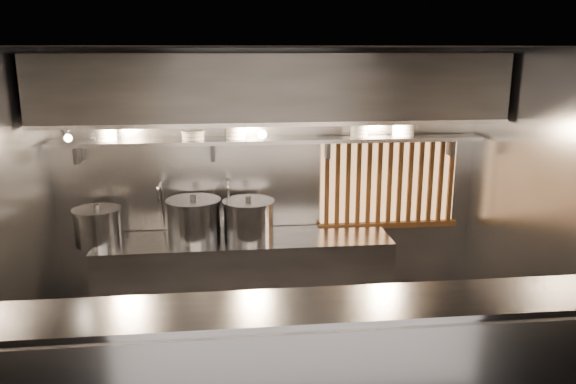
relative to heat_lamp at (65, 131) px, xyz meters
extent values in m
plane|color=black|center=(1.90, -0.85, -2.07)|extent=(4.50, 4.50, 0.00)
plane|color=black|center=(1.90, -0.85, 0.73)|extent=(4.50, 4.50, 0.00)
plane|color=gray|center=(1.90, 0.65, -0.67)|extent=(4.50, 0.00, 4.50)
plane|color=gray|center=(4.15, -0.85, -0.67)|extent=(0.00, 3.00, 3.00)
cube|color=gray|center=(1.90, -1.80, -1.52)|extent=(4.50, 0.50, 1.10)
cube|color=gray|center=(1.90, -1.80, -0.95)|extent=(4.50, 0.56, 0.03)
cube|color=gray|center=(1.60, 0.28, -1.62)|extent=(3.00, 0.70, 0.90)
cube|color=gray|center=(1.90, 0.47, -0.19)|extent=(4.40, 0.34, 0.04)
cube|color=#2D2D30|center=(1.90, 0.25, 0.36)|extent=(4.40, 0.80, 0.65)
cube|color=gray|center=(1.90, -0.15, 0.05)|extent=(4.40, 0.03, 0.04)
cube|color=#FFB872|center=(3.20, 0.63, -0.69)|extent=(1.50, 0.02, 0.92)
cube|color=brown|center=(3.20, 0.58, -0.20)|extent=(1.56, 0.06, 0.06)
cube|color=brown|center=(3.20, 0.58, -1.18)|extent=(1.56, 0.06, 0.06)
cube|color=brown|center=(2.51, 0.58, -0.69)|extent=(0.04, 0.04, 0.92)
cube|color=brown|center=(2.62, 0.58, -0.69)|extent=(0.04, 0.04, 0.92)
cube|color=brown|center=(2.74, 0.58, -0.69)|extent=(0.04, 0.04, 0.92)
cube|color=brown|center=(2.85, 0.58, -0.69)|extent=(0.04, 0.04, 0.92)
cube|color=brown|center=(2.97, 0.58, -0.69)|extent=(0.04, 0.04, 0.92)
cube|color=brown|center=(3.08, 0.58, -0.69)|extent=(0.04, 0.04, 0.92)
cube|color=brown|center=(3.20, 0.58, -0.69)|extent=(0.04, 0.04, 0.92)
cube|color=brown|center=(3.31, 0.58, -0.69)|extent=(0.04, 0.04, 0.92)
cube|color=brown|center=(3.43, 0.58, -0.69)|extent=(0.04, 0.04, 0.92)
cube|color=brown|center=(3.54, 0.58, -0.69)|extent=(0.04, 0.04, 0.92)
cube|color=brown|center=(3.66, 0.58, -0.69)|extent=(0.04, 0.04, 0.92)
cube|color=brown|center=(3.77, 0.58, -0.69)|extent=(0.04, 0.04, 0.92)
cube|color=brown|center=(3.89, 0.58, -0.69)|extent=(0.04, 0.04, 0.92)
cylinder|color=silver|center=(0.75, 0.60, -0.88)|extent=(0.03, 0.03, 0.48)
sphere|color=silver|center=(0.75, 0.60, -0.64)|extent=(0.04, 0.04, 0.04)
cylinder|color=silver|center=(0.75, 0.47, -0.64)|extent=(0.03, 0.26, 0.03)
sphere|color=silver|center=(0.75, 0.34, -0.64)|extent=(0.04, 0.04, 0.04)
cylinder|color=silver|center=(0.75, 0.34, -0.71)|extent=(0.03, 0.03, 0.14)
cylinder|color=silver|center=(1.45, 0.60, -0.88)|extent=(0.03, 0.03, 0.48)
sphere|color=silver|center=(1.45, 0.60, -0.64)|extent=(0.04, 0.04, 0.04)
cylinder|color=silver|center=(1.45, 0.47, -0.64)|extent=(0.03, 0.26, 0.03)
sphere|color=silver|center=(1.45, 0.34, -0.64)|extent=(0.04, 0.04, 0.04)
cylinder|color=silver|center=(1.45, 0.34, -0.71)|extent=(0.03, 0.03, 0.14)
cone|color=gray|center=(0.00, 0.00, 0.00)|extent=(0.25, 0.27, 0.20)
sphere|color=#FFE0B2|center=(0.03, -0.02, -0.06)|extent=(0.07, 0.07, 0.07)
cylinder|color=#2D2D30|center=(0.00, 0.10, 0.08)|extent=(0.02, 0.22, 0.02)
cylinder|color=#2D2D30|center=(1.80, 0.35, -0.03)|extent=(0.01, 0.01, 0.12)
sphere|color=#FFE0B2|center=(1.80, 0.35, -0.11)|extent=(0.09, 0.09, 0.09)
cylinder|color=gray|center=(0.15, 0.27, -1.00)|extent=(0.51, 0.51, 0.33)
cylinder|color=gray|center=(0.15, 0.27, -0.82)|extent=(0.54, 0.54, 0.03)
cylinder|color=#2D2D30|center=(0.15, 0.27, -0.78)|extent=(0.06, 0.06, 0.04)
cylinder|color=gray|center=(1.65, 0.29, -0.98)|extent=(0.62, 0.62, 0.37)
cylinder|color=gray|center=(1.65, 0.29, -0.78)|extent=(0.66, 0.66, 0.03)
cylinder|color=#2D2D30|center=(1.65, 0.29, -0.75)|extent=(0.06, 0.06, 0.04)
cylinder|color=gray|center=(1.09, 0.33, -0.97)|extent=(0.66, 0.66, 0.38)
cylinder|color=gray|center=(1.09, 0.33, -0.77)|extent=(0.70, 0.70, 0.03)
cylinder|color=#2D2D30|center=(1.09, 0.33, -0.73)|extent=(0.06, 0.06, 0.04)
cylinder|color=silver|center=(0.26, 0.47, -0.15)|extent=(0.20, 0.20, 0.03)
cylinder|color=silver|center=(0.26, 0.47, -0.11)|extent=(0.20, 0.20, 0.03)
cylinder|color=silver|center=(0.26, 0.47, -0.07)|extent=(0.20, 0.20, 0.03)
cylinder|color=silver|center=(0.26, 0.47, -0.04)|extent=(0.22, 0.22, 0.01)
cylinder|color=silver|center=(1.11, 0.47, -0.15)|extent=(0.22, 0.22, 0.03)
cylinder|color=silver|center=(1.11, 0.47, -0.11)|extent=(0.22, 0.22, 0.03)
cylinder|color=silver|center=(1.11, 0.47, -0.08)|extent=(0.24, 0.24, 0.01)
cylinder|color=silver|center=(1.54, 0.47, -0.15)|extent=(0.20, 0.20, 0.03)
cylinder|color=silver|center=(1.54, 0.47, -0.11)|extent=(0.20, 0.20, 0.03)
cylinder|color=silver|center=(1.54, 0.47, -0.07)|extent=(0.20, 0.20, 0.03)
cylinder|color=silver|center=(1.54, 0.47, -0.03)|extent=(0.20, 0.20, 0.03)
cylinder|color=silver|center=(1.54, 0.47, -0.01)|extent=(0.22, 0.22, 0.01)
cylinder|color=silver|center=(2.82, 0.47, -0.15)|extent=(0.18, 0.18, 0.03)
cylinder|color=silver|center=(2.82, 0.47, -0.11)|extent=(0.18, 0.18, 0.03)
cylinder|color=silver|center=(2.82, 0.47, -0.07)|extent=(0.18, 0.18, 0.03)
cylinder|color=silver|center=(2.82, 0.47, -0.03)|extent=(0.18, 0.18, 0.03)
cylinder|color=silver|center=(2.82, 0.47, -0.01)|extent=(0.20, 0.20, 0.01)
cylinder|color=silver|center=(3.29, 0.47, -0.15)|extent=(0.23, 0.23, 0.03)
cylinder|color=silver|center=(3.29, 0.47, -0.11)|extent=(0.23, 0.23, 0.03)
cylinder|color=silver|center=(3.29, 0.47, -0.07)|extent=(0.23, 0.23, 0.03)
cylinder|color=silver|center=(3.29, 0.47, -0.04)|extent=(0.25, 0.25, 0.01)
camera|label=1|loc=(1.43, -5.20, 0.71)|focal=35.00mm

